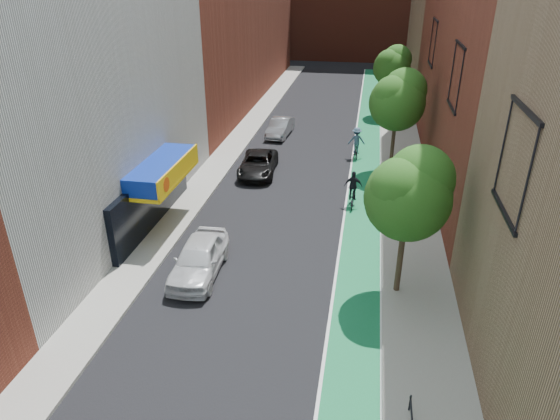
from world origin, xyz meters
The scene contains 14 objects.
bike_lane centered at (4.00, 26.00, 0.01)m, with size 2.00×68.00×0.01m, color #136B32.
sidewalk_left centered at (-6.00, 26.00, 0.07)m, with size 2.00×68.00×0.15m, color gray.
sidewalk_right centered at (6.50, 26.00, 0.07)m, with size 3.00×68.00×0.15m, color gray.
building_left_white centered at (-11.00, 14.00, 6.00)m, with size 8.00×20.00×12.00m, color silver.
building_right_far_tan centered at (12.00, 50.00, 9.00)m, with size 8.00×20.00×18.00m, color #8C6B4C.
tree_near centered at (5.65, 10.02, 4.66)m, with size 3.40×3.36×6.42m.
tree_mid centered at (5.65, 24.02, 4.89)m, with size 3.55×3.53×6.74m.
tree_far centered at (5.65, 38.02, 4.50)m, with size 3.30×3.25×6.21m.
parked_car_white centered at (-3.00, 9.90, 0.81)m, with size 1.90×4.73×1.61m, color silver.
parked_car_black centered at (-3.00, 21.99, 0.68)m, with size 2.25×4.87×1.35m, color black.
parked_car_silver centered at (-3.00, 30.23, 0.70)m, with size 1.48×4.23×1.39m, color gray.
cyclist_lane_near centered at (4.70, 18.35, 0.95)m, with size 0.90×1.72×2.19m.
cyclist_lane_mid centered at (3.35, 18.18, 0.78)m, with size 1.01×1.77×2.07m.
cyclist_lane_far centered at (3.20, 26.24, 1.02)m, with size 1.29×1.65×2.19m.
Camera 1 is at (3.84, -7.94, 12.46)m, focal length 32.00 mm.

